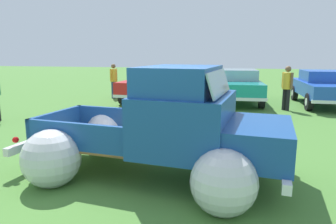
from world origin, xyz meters
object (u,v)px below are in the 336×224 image
(show_car_1, at_px, (238,84))
(lane_cone_0, at_px, (96,121))
(vintage_pickup_truck, at_px, (170,135))
(show_car_2, at_px, (323,87))
(spectator_2, at_px, (114,79))
(show_car_0, at_px, (152,83))
(spectator_1, at_px, (287,85))

(show_car_1, bearing_deg, lane_cone_0, -35.10)
(vintage_pickup_truck, bearing_deg, show_car_2, 68.51)
(show_car_1, relative_size, spectator_2, 2.80)
(vintage_pickup_truck, bearing_deg, show_car_0, 113.73)
(show_car_0, bearing_deg, vintage_pickup_truck, 20.19)
(show_car_1, distance_m, lane_cone_0, 7.31)
(spectator_2, bearing_deg, vintage_pickup_truck, -48.15)
(vintage_pickup_truck, height_order, lane_cone_0, vintage_pickup_truck)
(spectator_1, height_order, lane_cone_0, spectator_1)
(spectator_2, bearing_deg, spectator_1, 1.83)
(show_car_0, bearing_deg, lane_cone_0, 3.08)
(vintage_pickup_truck, height_order, spectator_1, vintage_pickup_truck)
(vintage_pickup_truck, distance_m, show_car_2, 9.79)
(show_car_2, bearing_deg, show_car_0, -89.89)
(show_car_2, bearing_deg, lane_cone_0, -50.96)
(spectator_2, bearing_deg, lane_cone_0, -58.03)
(spectator_2, bearing_deg, show_car_2, 13.21)
(show_car_2, xyz_separation_m, spectator_1, (-1.62, -1.53, 0.17))
(vintage_pickup_truck, bearing_deg, show_car_1, 88.75)
(spectator_1, bearing_deg, lane_cone_0, -175.87)
(lane_cone_0, bearing_deg, spectator_2, 108.47)
(show_car_0, bearing_deg, show_car_1, 97.21)
(show_car_2, bearing_deg, spectator_2, -91.75)
(spectator_1, height_order, spectator_2, spectator_1)
(show_car_0, height_order, show_car_1, same)
(show_car_1, distance_m, show_car_2, 3.40)
(show_car_1, bearing_deg, spectator_2, -93.24)
(show_car_2, xyz_separation_m, spectator_2, (-9.23, 0.05, 0.15))
(show_car_1, height_order, spectator_1, spectator_1)
(show_car_2, distance_m, spectator_2, 9.23)
(lane_cone_0, bearing_deg, show_car_2, 40.50)
(show_car_2, distance_m, lane_cone_0, 9.44)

